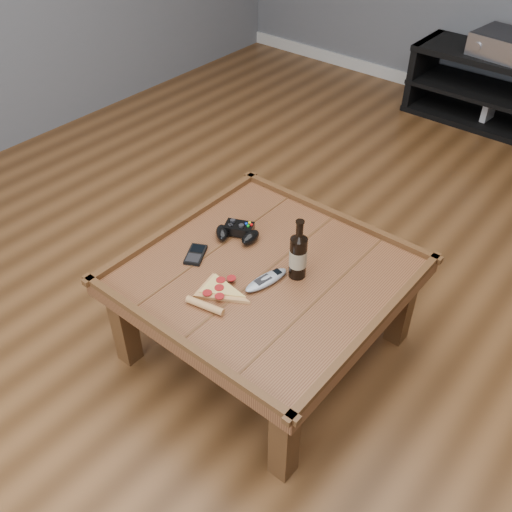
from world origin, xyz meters
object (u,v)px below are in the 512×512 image
Objects in this scene: game_controller at (237,232)px; smartphone at (196,254)px; coffee_table at (266,282)px; beer_bottle at (298,254)px; pizza_slice at (217,292)px; game_console at (488,112)px; media_console at (509,95)px; remote_control at (266,280)px; av_receiver at (508,45)px.

smartphone is (-0.05, -0.20, -0.02)m from game_controller.
coffee_table is 3.91× the size of beer_bottle.
game_controller reaches higher than coffee_table.
pizza_slice is (0.17, -0.31, -0.02)m from game_controller.
smartphone is 2.86m from game_console.
beer_bottle is at bearing -87.72° from media_console.
coffee_table is at bearing 139.43° from remote_control.
game_console is (-0.21, 2.66, -0.46)m from beer_bottle.
remote_control is at bearing -82.94° from game_console.
game_console is (-0.10, -0.03, -0.15)m from media_console.
beer_bottle is 0.44m from smartphone.
smartphone is 2.86m from av_receiver.
coffee_table is 4.89× the size of game_console.
game_console is at bearing 58.64° from smartphone.
pizza_slice is 2.14× the size of smartphone.
game_controller is 0.31m from remote_control.
media_console is 2.81m from remote_control.
coffee_table is 3.39× the size of pizza_slice.
beer_bottle reaches higher than media_console.
coffee_table is 0.24m from pizza_slice.
media_console is at bearing 101.95° from remote_control.
pizza_slice is 2.97m from av_receiver.
coffee_table is 4.93× the size of remote_control.
smartphone is (-0.22, 0.11, -0.00)m from pizza_slice.
smartphone is at bearing -156.54° from beer_bottle.
game_controller is 2.65m from game_console.
coffee_table is at bearing -83.77° from game_console.
av_receiver is at bearing 102.55° from game_console.
coffee_table is at bearing -151.15° from beer_bottle.
game_controller is at bearing -88.78° from game_console.
av_receiver reaches higher than game_controller.
coffee_table is 2.75m from av_receiver.
game_controller reaches higher than remote_control.
av_receiver reaches higher than game_console.
game_controller is 0.94× the size of remote_control.
av_receiver is at bearing 79.29° from pizza_slice.
pizza_slice is (-0.17, -0.28, -0.10)m from beer_bottle.
game_controller is (-0.34, 0.04, -0.08)m from beer_bottle.
pizza_slice is at bearing -121.21° from beer_bottle.
game_console is (0.18, 2.83, -0.36)m from smartphone.
media_console is (0.00, 2.75, -0.15)m from coffee_table.
beer_bottle is at bearing 28.85° from coffee_table.
pizza_slice is at bearing -91.19° from media_console.
remote_control is (0.10, 0.17, 0.01)m from pizza_slice.
remote_control reaches higher than game_console.
game_console is at bearing -161.25° from media_console.
smartphone is 0.67× the size of game_console.
pizza_slice reaches higher than smartphone.
beer_bottle is 1.34× the size of game_controller.
pizza_slice is (-0.06, -2.97, 0.21)m from media_console.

